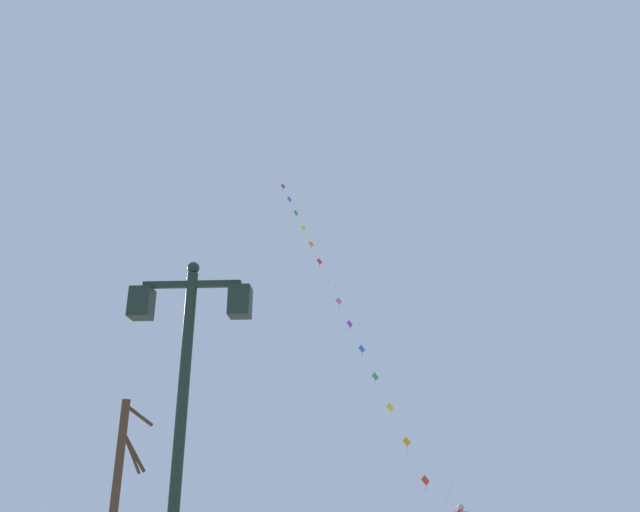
# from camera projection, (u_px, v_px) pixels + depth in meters

# --- Properties ---
(twin_lantern_lamp_post) EXTENTS (1.57, 0.28, 4.78)m
(twin_lantern_lamp_post) POSITION_uv_depth(u_px,v_px,m) (185.00, 372.00, 7.60)
(twin_lantern_lamp_post) COLOR #1E2D23
(twin_lantern_lamp_post) RESTS_ON ground_plane
(kite_train) EXTENTS (8.33, 14.10, 22.28)m
(kite_train) POSITION_uv_depth(u_px,v_px,m) (339.00, 303.00, 32.12)
(kite_train) COLOR brown
(kite_train) RESTS_ON ground_plane
(bare_tree) EXTENTS (0.66, 1.13, 4.49)m
(bare_tree) POSITION_uv_depth(u_px,v_px,m) (119.00, 478.00, 16.66)
(bare_tree) COLOR #4C3826
(bare_tree) RESTS_ON ground_plane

